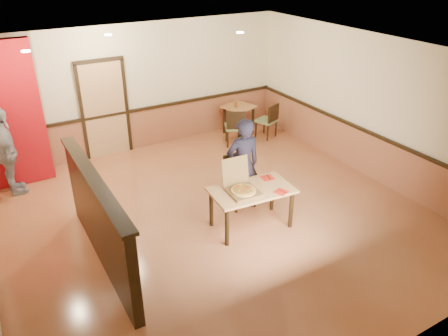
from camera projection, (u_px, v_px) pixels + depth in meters
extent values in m
plane|color=#B66E46|center=(215.00, 217.00, 7.62)|extent=(7.00, 7.00, 0.00)
plane|color=black|center=(213.00, 56.00, 6.34)|extent=(7.00, 7.00, 0.00)
plane|color=beige|center=(138.00, 88.00, 9.67)|extent=(7.00, 0.00, 7.00)
plane|color=beige|center=(370.00, 107.00, 8.54)|extent=(0.00, 7.00, 7.00)
cube|color=#9A5C3D|center=(142.00, 128.00, 10.08)|extent=(7.00, 0.04, 0.90)
cube|color=black|center=(140.00, 109.00, 9.85)|extent=(7.00, 0.06, 0.06)
cube|color=#9A5C3D|center=(362.00, 152.00, 8.96)|extent=(0.04, 7.00, 0.90)
cube|color=black|center=(365.00, 131.00, 8.73)|extent=(0.06, 7.00, 0.06)
cube|color=tan|center=(105.00, 110.00, 9.44)|extent=(0.90, 0.06, 2.10)
cube|color=black|center=(99.00, 222.00, 6.25)|extent=(0.14, 3.00, 1.40)
cube|color=black|center=(92.00, 178.00, 5.92)|extent=(0.20, 3.10, 0.05)
cylinder|color=#FFD7B2|center=(26.00, 51.00, 6.70)|extent=(0.14, 0.14, 0.02)
cylinder|color=#FFD7B2|center=(108.00, 35.00, 7.91)|extent=(0.14, 0.14, 0.02)
cylinder|color=#FFD7B2|center=(240.00, 32.00, 8.12)|extent=(0.14, 0.14, 0.02)
cube|color=tan|center=(252.00, 190.00, 7.06)|extent=(1.40, 0.87, 0.04)
cylinder|color=black|center=(227.00, 227.00, 6.76)|extent=(0.07, 0.07, 0.68)
cylinder|color=black|center=(211.00, 208.00, 7.24)|extent=(0.07, 0.07, 0.68)
cylinder|color=black|center=(291.00, 210.00, 7.21)|extent=(0.07, 0.07, 0.68)
cylinder|color=black|center=(272.00, 193.00, 7.69)|extent=(0.07, 0.07, 0.68)
cube|color=olive|center=(240.00, 182.00, 7.77)|extent=(0.47, 0.47, 0.06)
cube|color=black|center=(234.00, 164.00, 7.82)|extent=(0.45, 0.04, 0.45)
cylinder|color=black|center=(237.00, 202.00, 7.66)|extent=(0.05, 0.05, 0.41)
cylinder|color=black|center=(225.00, 193.00, 7.96)|extent=(0.05, 0.05, 0.41)
cylinder|color=black|center=(255.00, 197.00, 7.83)|extent=(0.05, 0.05, 0.41)
cylinder|color=black|center=(244.00, 187.00, 8.13)|extent=(0.05, 0.05, 0.41)
cube|color=olive|center=(235.00, 127.00, 10.20)|extent=(0.58, 0.58, 0.06)
cube|color=black|center=(236.00, 120.00, 9.91)|extent=(0.39, 0.22, 0.42)
cylinder|color=black|center=(241.00, 134.00, 10.48)|extent=(0.04, 0.04, 0.38)
cylinder|color=black|center=(243.00, 139.00, 10.16)|extent=(0.04, 0.04, 0.38)
cylinder|color=black|center=(226.00, 134.00, 10.46)|extent=(0.04, 0.04, 0.38)
cylinder|color=black|center=(228.00, 140.00, 10.14)|extent=(0.04, 0.04, 0.38)
cube|color=olive|center=(266.00, 120.00, 10.60)|extent=(0.55, 0.55, 0.06)
cube|color=black|center=(273.00, 113.00, 10.39)|extent=(0.40, 0.17, 0.41)
cylinder|color=black|center=(264.00, 126.00, 10.94)|extent=(0.04, 0.04, 0.37)
cylinder|color=black|center=(276.00, 129.00, 10.73)|extent=(0.04, 0.04, 0.37)
cylinder|color=black|center=(256.00, 130.00, 10.69)|extent=(0.04, 0.04, 0.37)
cylinder|color=black|center=(268.00, 134.00, 10.49)|extent=(0.04, 0.04, 0.37)
cube|color=tan|center=(239.00, 107.00, 10.71)|extent=(0.82, 0.82, 0.04)
cylinder|color=black|center=(239.00, 126.00, 10.55)|extent=(0.07, 0.07, 0.67)
cylinder|color=black|center=(224.00, 120.00, 10.86)|extent=(0.07, 0.07, 0.67)
cylinder|color=black|center=(253.00, 120.00, 10.88)|extent=(0.07, 0.07, 0.67)
cylinder|color=black|center=(238.00, 115.00, 11.18)|extent=(0.07, 0.07, 0.67)
imported|color=black|center=(243.00, 165.00, 7.54)|extent=(0.66, 0.47, 1.70)
imported|color=gray|center=(7.00, 152.00, 7.99)|extent=(0.47, 1.02, 1.70)
cube|color=brown|center=(243.00, 192.00, 6.94)|extent=(0.50, 0.50, 0.03)
cube|color=brown|center=(235.00, 171.00, 7.04)|extent=(0.47, 0.12, 0.46)
cylinder|color=#DFB251|center=(243.00, 190.00, 6.92)|extent=(0.51, 0.51, 0.03)
cube|color=red|center=(281.00, 192.00, 6.97)|extent=(0.25, 0.25, 0.00)
cylinder|color=silver|center=(280.00, 192.00, 6.95)|extent=(0.07, 0.16, 0.01)
cube|color=silver|center=(283.00, 191.00, 6.98)|extent=(0.08, 0.17, 0.00)
cube|color=red|center=(267.00, 178.00, 7.39)|extent=(0.23, 0.23, 0.00)
cylinder|color=silver|center=(266.00, 178.00, 7.37)|extent=(0.03, 0.17, 0.01)
cube|color=silver|center=(269.00, 177.00, 7.40)|extent=(0.04, 0.18, 0.00)
cylinder|color=brown|center=(236.00, 104.00, 10.55)|extent=(0.07, 0.07, 0.16)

